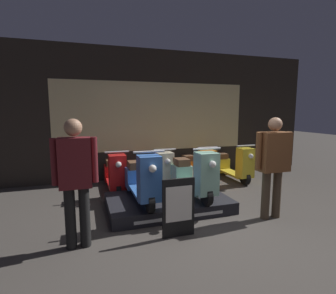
% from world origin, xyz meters
% --- Properties ---
extents(ground_plane, '(30.00, 30.00, 0.00)m').
position_xyz_m(ground_plane, '(0.00, 0.00, 0.00)').
color(ground_plane, '#423D38').
extents(shop_wall_back, '(8.85, 0.09, 3.20)m').
position_xyz_m(shop_wall_back, '(0.00, 3.34, 1.60)').
color(shop_wall_back, '#28231E').
rests_on(shop_wall_back, ground_plane).
extents(display_platform, '(2.06, 1.27, 0.20)m').
position_xyz_m(display_platform, '(-0.39, 1.06, 0.10)').
color(display_platform, black).
rests_on(display_platform, ground_plane).
extents(scooter_display_left, '(0.46, 1.52, 0.93)m').
position_xyz_m(scooter_display_left, '(-0.85, 1.02, 0.56)').
color(scooter_display_left, black).
rests_on(scooter_display_left, display_platform).
extents(scooter_display_right, '(0.46, 1.52, 0.93)m').
position_xyz_m(scooter_display_right, '(0.08, 1.02, 0.56)').
color(scooter_display_right, black).
rests_on(scooter_display_right, display_platform).
extents(scooter_backrow_0, '(0.46, 1.52, 0.93)m').
position_xyz_m(scooter_backrow_0, '(-1.14, 2.41, 0.36)').
color(scooter_backrow_0, black).
rests_on(scooter_backrow_0, ground_plane).
extents(scooter_backrow_1, '(0.46, 1.52, 0.93)m').
position_xyz_m(scooter_backrow_1, '(-0.18, 2.41, 0.36)').
color(scooter_backrow_1, black).
rests_on(scooter_backrow_1, ground_plane).
extents(scooter_backrow_2, '(0.46, 1.52, 0.93)m').
position_xyz_m(scooter_backrow_2, '(0.79, 2.41, 0.36)').
color(scooter_backrow_2, black).
rests_on(scooter_backrow_2, ground_plane).
extents(scooter_backrow_3, '(0.46, 1.52, 0.93)m').
position_xyz_m(scooter_backrow_3, '(1.76, 2.41, 0.36)').
color(scooter_backrow_3, black).
rests_on(scooter_backrow_3, ground_plane).
extents(person_left_browsing, '(0.54, 0.21, 1.61)m').
position_xyz_m(person_left_browsing, '(-1.86, 0.17, 0.93)').
color(person_left_browsing, black).
rests_on(person_left_browsing, ground_plane).
extents(person_right_browsing, '(0.63, 0.26, 1.60)m').
position_xyz_m(person_right_browsing, '(1.05, 0.17, 0.96)').
color(person_right_browsing, '#473828').
rests_on(person_right_browsing, ground_plane).
extents(price_sign_board, '(0.45, 0.04, 0.81)m').
position_xyz_m(price_sign_board, '(-0.57, 0.04, 0.41)').
color(price_sign_board, black).
rests_on(price_sign_board, ground_plane).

